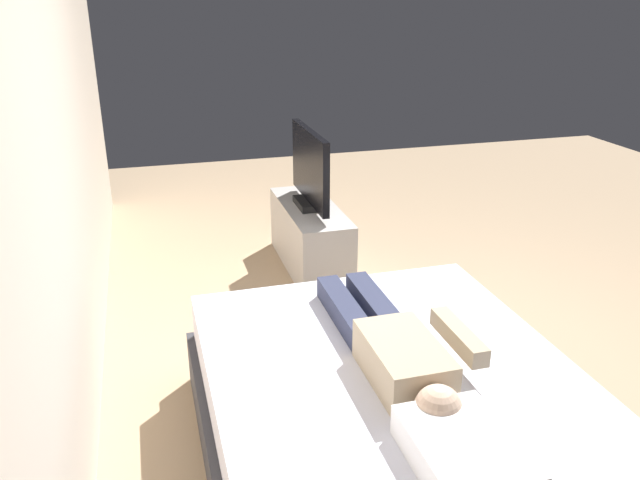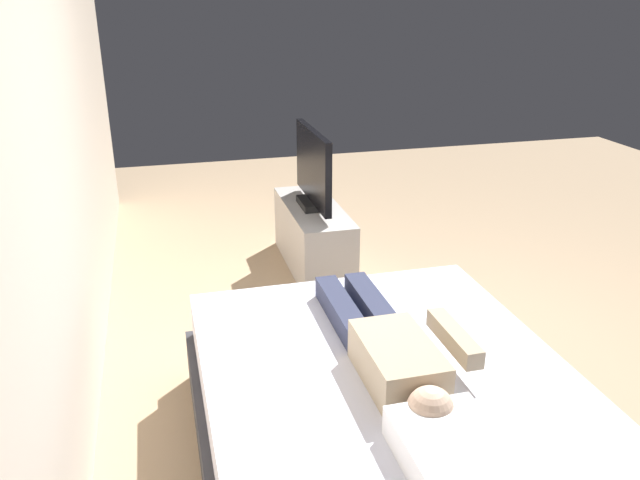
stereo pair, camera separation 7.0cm
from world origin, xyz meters
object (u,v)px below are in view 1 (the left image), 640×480
Objects in this scene: remote at (461,331)px; tv at (310,170)px; tv_stand at (310,237)px; pillow at (464,453)px; bed at (390,419)px; person at (395,347)px.

remote is 0.17× the size of tv.
tv_stand is at bearing 0.00° from tv.
pillow is 2.94m from tv.
tv is (0.00, 0.00, 0.53)m from tv_stand.
remote is at bearing -175.18° from tv_stand.
tv reaches higher than bed.
remote is at bearing -175.18° from tv.
pillow is at bearing 175.19° from tv_stand.
tv is at bearing -5.75° from person.
pillow is at bearing 152.67° from remote.
bed is at bearing 146.65° from person.
bed is 0.36m from person.
person is at bearing -33.35° from bed.
bed is 12.80× the size of remote.
tv_stand is 1.25× the size of tv.
tv is (2.29, -0.25, 0.52)m from bed.
person is at bearing 110.47° from remote.
bed is at bearing -0.00° from pillow.
pillow is at bearing 175.19° from tv.
person is (0.03, -0.02, 0.36)m from bed.
bed is 2.36m from tv.
tv is (2.93, -0.25, 0.18)m from pillow.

